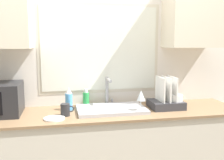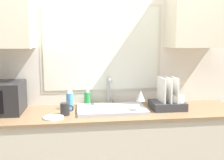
{
  "view_description": "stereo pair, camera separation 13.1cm",
  "coord_description": "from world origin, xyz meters",
  "px_view_note": "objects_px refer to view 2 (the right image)",
  "views": [
    {
      "loc": [
        -0.38,
        -1.91,
        1.54
      ],
      "look_at": [
        0.05,
        0.26,
        1.21
      ],
      "focal_mm": 42.0,
      "sensor_mm": 36.0,
      "label": 1
    },
    {
      "loc": [
        -0.25,
        -1.93,
        1.54
      ],
      "look_at": [
        0.05,
        0.26,
        1.21
      ],
      "focal_mm": 42.0,
      "sensor_mm": 36.0,
      "label": 2
    }
  ],
  "objects_px": {
    "spray_bottle": "(70,99)",
    "faucet": "(109,89)",
    "soap_bottle": "(87,99)",
    "dish_rack": "(168,101)",
    "mug_near_sink": "(65,109)",
    "wine_glass": "(141,97)"
  },
  "relations": [
    {
      "from": "faucet",
      "to": "soap_bottle",
      "type": "height_order",
      "value": "faucet"
    },
    {
      "from": "dish_rack",
      "to": "mug_near_sink",
      "type": "distance_m",
      "value": 0.92
    },
    {
      "from": "soap_bottle",
      "to": "spray_bottle",
      "type": "bearing_deg",
      "value": -148.95
    },
    {
      "from": "spray_bottle",
      "to": "wine_glass",
      "type": "height_order",
      "value": "spray_bottle"
    },
    {
      "from": "faucet",
      "to": "spray_bottle",
      "type": "height_order",
      "value": "faucet"
    },
    {
      "from": "mug_near_sink",
      "to": "wine_glass",
      "type": "relative_size",
      "value": 0.55
    },
    {
      "from": "dish_rack",
      "to": "soap_bottle",
      "type": "height_order",
      "value": "dish_rack"
    },
    {
      "from": "spray_bottle",
      "to": "mug_near_sink",
      "type": "relative_size",
      "value": 1.82
    },
    {
      "from": "faucet",
      "to": "spray_bottle",
      "type": "distance_m",
      "value": 0.39
    },
    {
      "from": "soap_bottle",
      "to": "mug_near_sink",
      "type": "height_order",
      "value": "soap_bottle"
    },
    {
      "from": "dish_rack",
      "to": "soap_bottle",
      "type": "distance_m",
      "value": 0.75
    },
    {
      "from": "dish_rack",
      "to": "soap_bottle",
      "type": "xyz_separation_m",
      "value": [
        -0.72,
        0.21,
        -0.0
      ]
    },
    {
      "from": "spray_bottle",
      "to": "mug_near_sink",
      "type": "xyz_separation_m",
      "value": [
        -0.03,
        -0.18,
        -0.05
      ]
    },
    {
      "from": "dish_rack",
      "to": "mug_near_sink",
      "type": "height_order",
      "value": "dish_rack"
    },
    {
      "from": "dish_rack",
      "to": "spray_bottle",
      "type": "bearing_deg",
      "value": 172.85
    },
    {
      "from": "spray_bottle",
      "to": "mug_near_sink",
      "type": "bearing_deg",
      "value": -100.85
    },
    {
      "from": "dish_rack",
      "to": "wine_glass",
      "type": "distance_m",
      "value": 0.33
    },
    {
      "from": "mug_near_sink",
      "to": "spray_bottle",
      "type": "bearing_deg",
      "value": 79.15
    },
    {
      "from": "spray_bottle",
      "to": "wine_glass",
      "type": "distance_m",
      "value": 0.64
    },
    {
      "from": "spray_bottle",
      "to": "faucet",
      "type": "bearing_deg",
      "value": 13.77
    },
    {
      "from": "spray_bottle",
      "to": "dish_rack",
      "type": "bearing_deg",
      "value": -7.15
    },
    {
      "from": "faucet",
      "to": "spray_bottle",
      "type": "relative_size",
      "value": 1.35
    }
  ]
}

